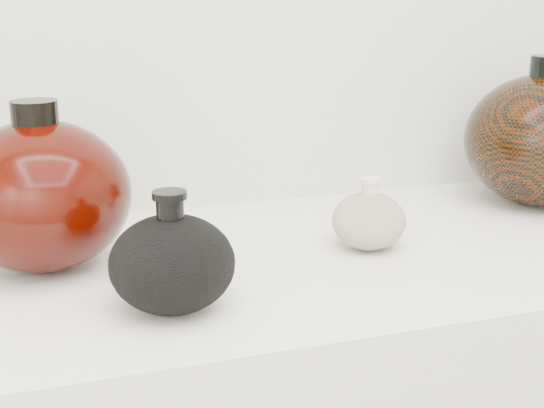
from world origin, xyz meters
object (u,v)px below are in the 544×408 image
object	(u,v)px
black_gourd_vase	(172,263)
left_round_pot	(42,195)
cream_gourd_vase	(369,220)
right_round_pot	(544,139)

from	to	relation	value
black_gourd_vase	left_round_pot	bearing A→B (deg)	124.75
left_round_pot	black_gourd_vase	bearing A→B (deg)	-55.25
cream_gourd_vase	right_round_pot	xyz separation A→B (m)	(0.35, 0.11, 0.07)
black_gourd_vase	right_round_pot	world-z (taller)	right_round_pot
cream_gourd_vase	left_round_pot	distance (m)	0.41
cream_gourd_vase	right_round_pot	size ratio (longest dim) A/B	0.41
left_round_pot	right_round_pot	xyz separation A→B (m)	(0.75, 0.04, 0.01)
black_gourd_vase	cream_gourd_vase	distance (m)	0.30
black_gourd_vase	cream_gourd_vase	bearing A→B (deg)	21.66
cream_gourd_vase	left_round_pot	xyz separation A→B (m)	(-0.41, 0.06, 0.05)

